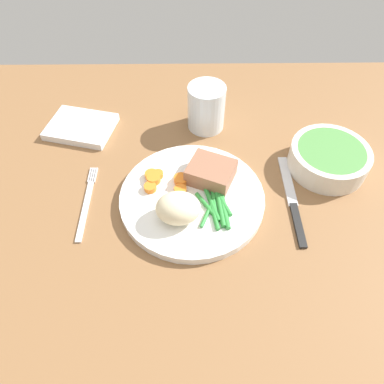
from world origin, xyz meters
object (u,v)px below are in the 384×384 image
Objects in this scene: fork at (87,203)px; salad_bowl at (329,157)px; meat_portion at (211,172)px; water_glass at (206,110)px; knife at (292,201)px; dinner_plate at (192,198)px; napkin at (81,127)px.

salad_bowl is (44.76, 8.44, 2.37)cm from fork.
meat_portion is 16.69cm from water_glass.
dinner_plate is at bearing -178.98° from knife.
napkin is (-4.51, 19.87, 0.58)cm from fork.
meat_portion is 31.05cm from napkin.
meat_portion is 15.42cm from knife.
napkin is (-41.23, 19.89, 0.58)cm from knife.
knife is at bearing -54.88° from water_glass.
knife is (14.48, -4.32, -3.05)cm from meat_portion.
meat_portion is 0.47× the size of fork.
salad_bowl is (25.98, 8.18, 1.77)cm from dinner_plate.
dinner_plate is 17.95cm from knife.
dinner_plate reaches higher than fork.
fork is at bearing -169.32° from salad_bowl.
knife reaches higher than fork.
dinner_plate is 3.25× the size of meat_portion.
salad_bowl is (22.52, 4.15, -0.67)cm from meat_portion.
dinner_plate is at bearing -40.10° from napkin.
water_glass reaches higher than fork.
dinner_plate is at bearing -98.73° from water_glass.
napkin is (-26.75, 15.57, -2.47)cm from meat_portion.
dinner_plate is at bearing -130.60° from meat_portion.
salad_bowl is 1.12× the size of napkin.
dinner_plate is 27.30cm from salad_bowl.
fork is at bearing -178.12° from knife.
dinner_plate reaches higher than knife.
salad_bowl is at bearing 10.44° from meat_portion.
meat_portion is 0.38× the size of knife.
water_glass reaches higher than napkin.
dinner_plate and napkin have the same top height.
knife is at bearing -133.52° from salad_bowl.
salad_bowl is at bearing 14.74° from fork.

